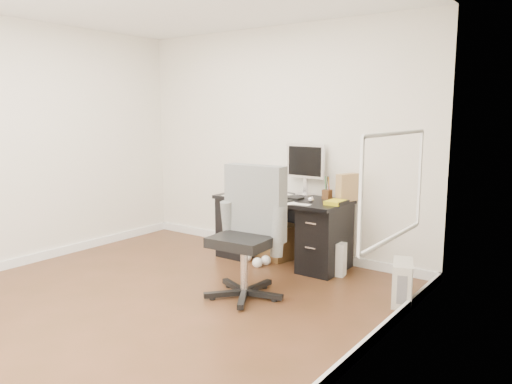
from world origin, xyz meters
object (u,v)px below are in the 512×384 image
lcd_monitor (306,169)px  wicker_basket (278,241)px  keyboard (287,197)px  office_chair (244,233)px  pc_tower (402,282)px  desk (282,228)px

lcd_monitor → wicker_basket: lcd_monitor is taller
keyboard → lcd_monitor: bearing=76.1°
lcd_monitor → office_chair: (0.18, -1.40, -0.44)m
office_chair → wicker_basket: (-0.45, 1.25, -0.41)m
office_chair → pc_tower: size_ratio=3.17×
office_chair → desk: bearing=101.9°
desk → keyboard: 0.37m
keyboard → pc_tower: bearing=-12.9°
keyboard → wicker_basket: keyboard is taller
wicker_basket → desk: bearing=-39.1°
desk → office_chair: bearing=-74.2°
keyboard → office_chair: office_chair is taller
keyboard → pc_tower: 1.66m
pc_tower → wicker_basket: bearing=143.4°
lcd_monitor → pc_tower: lcd_monitor is taller
desk → keyboard: bearing=-11.6°
desk → pc_tower: desk is taller
pc_tower → wicker_basket: size_ratio=0.97×
keyboard → pc_tower: keyboard is taller
pc_tower → lcd_monitor: bearing=135.0°
office_chair → pc_tower: office_chair is taller
office_chair → wicker_basket: bearing=105.9°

